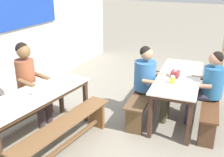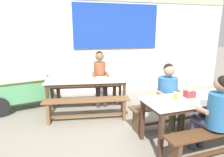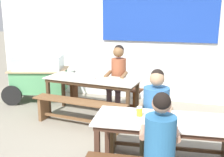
{
  "view_description": "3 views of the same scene",
  "coord_description": "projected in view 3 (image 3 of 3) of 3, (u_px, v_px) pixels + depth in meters",
  "views": [
    {
      "loc": [
        -3.46,
        -1.32,
        2.34
      ],
      "look_at": [
        -0.33,
        0.2,
        0.97
      ],
      "focal_mm": 43.31,
      "sensor_mm": 36.0,
      "label": 1
    },
    {
      "loc": [
        -1.24,
        -3.04,
        1.76
      ],
      "look_at": [
        -0.42,
        0.41,
        0.93
      ],
      "focal_mm": 30.34,
      "sensor_mm": 36.0,
      "label": 2
    },
    {
      "loc": [
        1.01,
        -3.64,
        2.01
      ],
      "look_at": [
        -0.16,
        0.23,
        1.01
      ],
      "focal_mm": 44.39,
      "sensor_mm": 36.0,
      "label": 3
    }
  ],
  "objects": [
    {
      "name": "ground_plane",
      "position": [
        118.0,
        148.0,
        4.14
      ],
      "size": [
        40.0,
        40.0,
        0.0
      ],
      "primitive_type": "plane",
      "color": "gray"
    },
    {
      "name": "backdrop_wall",
      "position": [
        149.0,
        34.0,
        6.18
      ],
      "size": [
        7.6,
        0.23,
        2.87
      ],
      "color": "white",
      "rests_on": "ground_plane"
    },
    {
      "name": "dining_table_far",
      "position": [
        92.0,
        82.0,
        5.31
      ],
      "size": [
        1.87,
        0.84,
        0.75
      ],
      "color": "beige",
      "rests_on": "ground_plane"
    },
    {
      "name": "dining_table_near",
      "position": [
        169.0,
        126.0,
        3.3
      ],
      "size": [
        1.85,
        0.85,
        0.75
      ],
      "color": "silver",
      "rests_on": "ground_plane"
    },
    {
      "name": "bench_far_back",
      "position": [
        104.0,
        93.0,
        5.88
      ],
      "size": [
        1.71,
        0.46,
        0.46
      ],
      "color": "#58311B",
      "rests_on": "ground_plane"
    },
    {
      "name": "bench_far_front",
      "position": [
        79.0,
        109.0,
        4.92
      ],
      "size": [
        1.79,
        0.49,
        0.46
      ],
      "color": "brown",
      "rests_on": "ground_plane"
    },
    {
      "name": "bench_near_back",
      "position": [
        168.0,
        134.0,
        3.9
      ],
      "size": [
        1.83,
        0.47,
        0.46
      ],
      "color": "brown",
      "rests_on": "ground_plane"
    },
    {
      "name": "food_cart",
      "position": [
        39.0,
        75.0,
        6.24
      ],
      "size": [
        1.66,
        1.11,
        1.03
      ],
      "color": "#59A46A",
      "rests_on": "ground_plane"
    },
    {
      "name": "person_near_front",
      "position": [
        160.0,
        140.0,
        2.87
      ],
      "size": [
        0.47,
        0.54,
        1.24
      ],
      "color": "#323446",
      "rests_on": "ground_plane"
    },
    {
      "name": "person_center_facing",
      "position": [
        118.0,
        74.0,
        5.58
      ],
      "size": [
        0.42,
        0.53,
        1.35
      ],
      "color": "#413135",
      "rests_on": "ground_plane"
    },
    {
      "name": "person_right_near_table",
      "position": [
        155.0,
        109.0,
        3.77
      ],
      "size": [
        0.47,
        0.61,
        1.24
      ],
      "color": "#403C28",
      "rests_on": "ground_plane"
    },
    {
      "name": "tissue_box",
      "position": [
        162.0,
        113.0,
        3.34
      ],
      "size": [
        0.16,
        0.12,
        0.13
      ],
      "color": "maroon",
      "rests_on": "dining_table_near"
    },
    {
      "name": "condiment_jar",
      "position": [
        139.0,
        111.0,
        3.39
      ],
      "size": [
        0.07,
        0.07,
        0.12
      ],
      "color": "yellow",
      "rests_on": "dining_table_near"
    },
    {
      "name": "soup_bowl",
      "position": [
        92.0,
        78.0,
        5.26
      ],
      "size": [
        0.14,
        0.14,
        0.04
      ],
      "primitive_type": "cylinder",
      "color": "silver",
      "rests_on": "dining_table_far"
    }
  ]
}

